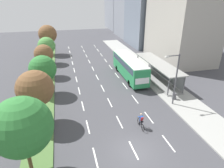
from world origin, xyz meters
The scene contains 18 objects.
ground_plane centered at (0.00, 0.00, 0.00)m, with size 140.00×140.00×0.00m, color #424247.
median_strip centered at (-8.30, 20.00, 0.06)m, with size 2.60×52.00×0.12m, color #4C7038.
sidewalk_right centered at (9.25, 20.00, 0.07)m, with size 4.50×52.00×0.15m, color #9E9E99.
lane_divider_left centered at (-3.50, 17.99, 0.00)m, with size 0.14×46.98×0.01m.
lane_divider_center centered at (0.00, 17.99, 0.00)m, with size 0.14×46.98×0.01m.
lane_divider_right centered at (3.50, 17.99, 0.00)m, with size 0.14×46.98×0.01m.
bus_shelter centered at (9.53, 14.33, 1.87)m, with size 2.90×12.24×2.86m.
bus centered at (5.25, 16.65, 2.07)m, with size 2.54×11.29×3.37m.
cyclist centered at (1.88, 3.08, 0.79)m, with size 0.46×1.82×1.71m.
median_tree_nearest centered at (-8.55, -0.26, 4.44)m, with size 4.31×4.31×6.49m.
median_tree_second centered at (-8.38, 6.80, 4.07)m, with size 3.82×3.82×5.87m.
median_tree_third centered at (-8.10, 13.86, 3.70)m, with size 3.64×3.64×5.41m.
median_tree_fourth centered at (-8.32, 20.92, 3.86)m, with size 3.11×3.11×5.31m.
median_tree_fifth centered at (-8.20, 27.98, 3.61)m, with size 3.39×3.39×5.19m.
median_tree_farthest centered at (-8.12, 35.04, 4.65)m, with size 4.11×4.11×6.59m.
streetlight centered at (7.42, 6.52, 3.89)m, with size 1.91×0.24×6.50m.
trash_bin centered at (8.45, 7.62, 0.57)m, with size 0.52×0.52×0.85m, color #4C4C51.
building_far_right centered at (16.60, 50.94, 10.90)m, with size 6.13×13.60×21.80m, color gray.
Camera 1 is at (-5.33, -12.63, 12.75)m, focal length 31.56 mm.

